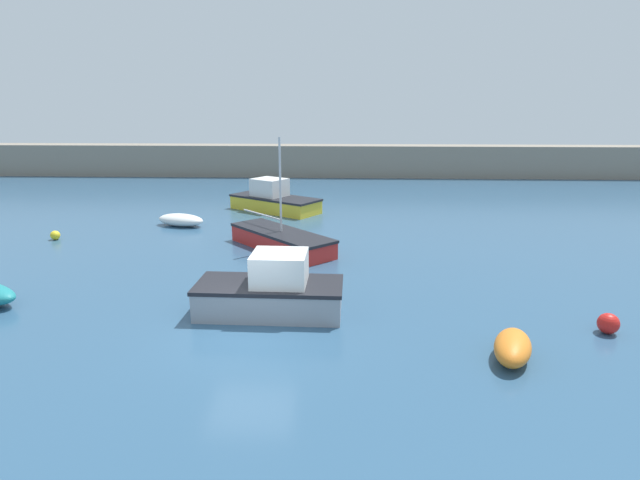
# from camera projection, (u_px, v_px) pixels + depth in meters

# --- Properties ---
(ground_plane) EXTENTS (120.00, 120.00, 0.20)m
(ground_plane) POSITION_uv_depth(u_px,v_px,m) (249.00, 337.00, 14.21)
(ground_plane) COLOR #2D5170
(harbor_breakwater) EXTENTS (66.72, 2.70, 2.81)m
(harbor_breakwater) POSITION_uv_depth(u_px,v_px,m) (313.00, 161.00, 45.64)
(harbor_breakwater) COLOR gray
(harbor_breakwater) RESTS_ON ground_plane
(rowboat_blue_near) EXTENTS (2.89, 1.92, 0.66)m
(rowboat_blue_near) POSITION_uv_depth(u_px,v_px,m) (181.00, 220.00, 26.82)
(rowboat_blue_near) COLOR white
(rowboat_blue_near) RESTS_ON ground_plane
(sailboat_short_mast) EXTENTS (5.22, 5.39, 4.98)m
(sailboat_short_mast) POSITION_uv_depth(u_px,v_px,m) (281.00, 240.00, 22.43)
(sailboat_short_mast) COLOR red
(sailboat_short_mast) RESTS_ON ground_plane
(motorboat_with_cabin) EXTENTS (5.97, 4.98, 1.96)m
(motorboat_with_cabin) POSITION_uv_depth(u_px,v_px,m) (274.00, 200.00, 30.60)
(motorboat_with_cabin) COLOR yellow
(motorboat_with_cabin) RESTS_ON ground_plane
(motorboat_grey_hull) EXTENTS (4.56, 2.06, 1.97)m
(motorboat_grey_hull) POSITION_uv_depth(u_px,v_px,m) (272.00, 291.00, 15.42)
(motorboat_grey_hull) COLOR gray
(motorboat_grey_hull) RESTS_ON ground_plane
(fishing_dinghy_green) EXTENTS (1.53, 2.12, 0.69)m
(fishing_dinghy_green) POSITION_uv_depth(u_px,v_px,m) (513.00, 347.00, 12.66)
(fishing_dinghy_green) COLOR orange
(fishing_dinghy_green) RESTS_ON ground_plane
(mooring_buoy_yellow) EXTENTS (0.45, 0.45, 0.45)m
(mooring_buoy_yellow) POSITION_uv_depth(u_px,v_px,m) (55.00, 235.00, 24.07)
(mooring_buoy_yellow) COLOR yellow
(mooring_buoy_yellow) RESTS_ON ground_plane
(mooring_buoy_red) EXTENTS (0.59, 0.59, 0.59)m
(mooring_buoy_red) POSITION_uv_depth(u_px,v_px,m) (608.00, 323.00, 14.15)
(mooring_buoy_red) COLOR red
(mooring_buoy_red) RESTS_ON ground_plane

